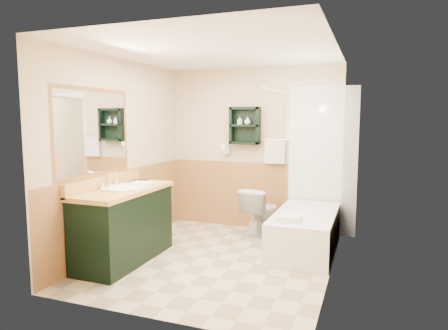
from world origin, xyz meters
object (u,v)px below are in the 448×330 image
toilet (261,212)px  soap_bottle_b (248,122)px  soap_bottle_a (240,123)px  bathtub (305,231)px  vanity_book (132,173)px  hair_dryer (226,149)px  wall_shelf (245,126)px  vanity (124,225)px

toilet → soap_bottle_b: soap_bottle_b is taller
soap_bottle_a → soap_bottle_b: bearing=0.0°
bathtub → soap_bottle_a: (-1.10, 0.71, 1.35)m
bathtub → vanity_book: (-2.08, -0.67, 0.73)m
bathtub → hair_dryer: bearing=150.7°
wall_shelf → soap_bottle_b: 0.07m
bathtub → vanity_book: vanity_book is taller
vanity → soap_bottle_b: size_ratio=12.03×
wall_shelf → bathtub: (1.03, -0.72, -1.31)m
wall_shelf → vanity_book: size_ratio=2.31×
soap_bottle_b → hair_dryer: bearing=175.0°
vanity → hair_dryer: bearing=72.1°
hair_dryer → soap_bottle_a: 0.45m
bathtub → soap_bottle_b: 1.83m
hair_dryer → soap_bottle_b: size_ratio=2.14×
soap_bottle_a → soap_bottle_b: soap_bottle_b is taller
hair_dryer → soap_bottle_b: (0.34, -0.03, 0.41)m
wall_shelf → vanity_book: bearing=-127.4°
toilet → soap_bottle_a: size_ratio=5.79×
wall_shelf → hair_dryer: wall_shelf is taller
vanity → soap_bottle_b: bearing=62.7°
wall_shelf → soap_bottle_a: bearing=-176.2°
bathtub → toilet: (-0.69, 0.45, 0.09)m
vanity → soap_bottle_b: soap_bottle_b is taller
vanity_book → soap_bottle_b: (1.10, 1.38, 0.63)m
toilet → soap_bottle_b: (-0.29, 0.26, 1.27)m
hair_dryer → wall_shelf: bearing=-4.8°
toilet → vanity_book: 1.90m
hair_dryer → soap_bottle_b: 0.53m
bathtub → soap_bottle_a: bearing=147.1°
vanity → bathtub: 2.22m
wall_shelf → soap_bottle_a: wall_shelf is taller
hair_dryer → bathtub: size_ratio=0.16×
hair_dryer → soap_bottle_b: bearing=-5.0°
wall_shelf → toilet: wall_shelf is taller
hair_dryer → vanity_book: 1.62m
wall_shelf → hair_dryer: bearing=175.2°
toilet → soap_bottle_a: 1.35m
bathtub → vanity_book: size_ratio=6.31×
hair_dryer → toilet: bearing=-24.5°
soap_bottle_b → vanity: bearing=-117.3°
vanity → toilet: 1.98m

